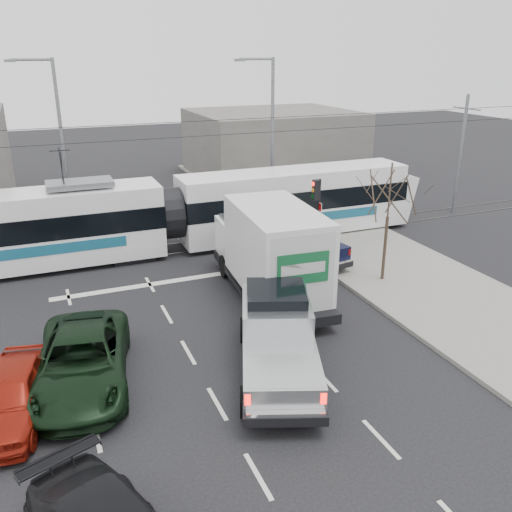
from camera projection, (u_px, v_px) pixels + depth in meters
name	position (u px, v px, depth m)	size (l,w,h in m)	color
ground	(237.00, 343.00, 18.41)	(120.00, 120.00, 0.00)	black
sidewalk_right	(448.00, 298.00, 21.59)	(6.00, 60.00, 0.15)	gray
rails	(167.00, 249.00, 27.06)	(60.00, 1.60, 0.03)	#33302D
building_right	(273.00, 144.00, 42.56)	(12.00, 10.00, 5.00)	slate
bare_tree	(389.00, 196.00, 21.94)	(2.40, 2.40, 5.00)	#47382B
traffic_signal	(317.00, 200.00, 25.37)	(0.44, 0.44, 3.60)	black
street_lamp_near	(269.00, 128.00, 31.32)	(2.38, 0.25, 9.00)	slate
street_lamp_far	(58.00, 135.00, 28.96)	(2.38, 0.25, 9.00)	slate
catenary	(162.00, 173.00, 25.69)	(60.00, 0.20, 7.00)	black
tram	(169.00, 215.00, 26.24)	(25.81, 2.68, 5.27)	white
silver_pickup	(277.00, 334.00, 16.62)	(4.26, 6.68, 2.30)	black
box_truck	(270.00, 252.00, 21.20)	(3.22, 7.89, 3.86)	black
navy_pickup	(298.00, 239.00, 25.39)	(2.66, 5.31, 2.14)	black
green_car	(82.00, 361.00, 15.82)	(2.63, 5.70, 1.58)	black
red_car	(10.00, 395.00, 14.35)	(1.74, 4.33, 1.48)	#9B1B0E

